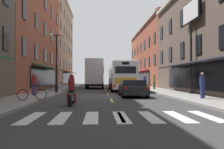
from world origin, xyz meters
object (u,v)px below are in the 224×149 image
object	(u,v)px
pedestrian_mid	(154,81)
pedestrian_far	(203,85)
bicycle_near	(59,87)
street_lamp_twin	(57,60)
sedan_mid	(96,82)
bicycle_mid	(32,94)
pedestrian_near	(34,83)
transit_bus	(121,76)
motorcycle_rider	(72,92)
box_truck	(95,74)
billboard_sign	(191,21)
sedan_near	(133,88)
pedestrian_rear	(145,81)

from	to	relation	value
pedestrian_mid	pedestrian_far	size ratio (longest dim) A/B	1.08
bicycle_near	street_lamp_twin	bearing A→B (deg)	-85.32
sedan_mid	bicycle_mid	size ratio (longest dim) A/B	2.53
pedestrian_near	transit_bus	bearing A→B (deg)	-141.70
sedan_mid	pedestrian_near	bearing A→B (deg)	-99.66
motorcycle_rider	box_truck	bearing A→B (deg)	87.48
box_truck	sedan_mid	world-z (taller)	box_truck
bicycle_near	bicycle_mid	world-z (taller)	same
motorcycle_rider	pedestrian_far	size ratio (longest dim) A/B	1.22
billboard_sign	bicycle_mid	distance (m)	14.28
bicycle_mid	street_lamp_twin	world-z (taller)	street_lamp_twin
billboard_sign	bicycle_near	world-z (taller)	billboard_sign
transit_bus	pedestrian_near	distance (m)	12.62
pedestrian_near	pedestrian_far	size ratio (longest dim) A/B	1.04
transit_bus	bicycle_near	bearing A→B (deg)	-149.74
sedan_near	sedan_mid	distance (m)	26.57
transit_bus	pedestrian_rear	size ratio (longest dim) A/B	6.30
pedestrian_mid	pedestrian_rear	bearing A→B (deg)	-64.03
pedestrian_mid	bicycle_mid	bearing A→B (deg)	64.46
bicycle_near	box_truck	bearing A→B (deg)	68.68
motorcycle_rider	bicycle_near	world-z (taller)	motorcycle_rider
transit_bus	sedan_near	size ratio (longest dim) A/B	2.60
sedan_mid	pedestrian_far	world-z (taller)	pedestrian_far
sedan_near	pedestrian_far	distance (m)	5.34
bicycle_mid	pedestrian_mid	bearing A→B (deg)	52.21
street_lamp_twin	pedestrian_far	bearing A→B (deg)	-33.03
transit_bus	pedestrian_far	distance (m)	13.98
bicycle_mid	pedestrian_far	world-z (taller)	pedestrian_far
sedan_mid	pedestrian_near	xyz separation A→B (m)	(-4.50, -26.45, 0.35)
street_lamp_twin	bicycle_mid	bearing A→B (deg)	-90.43
billboard_sign	sedan_near	bearing A→B (deg)	-166.57
pedestrian_far	pedestrian_rear	world-z (taller)	pedestrian_rear
pedestrian_rear	box_truck	bearing A→B (deg)	-55.77
bicycle_near	pedestrian_far	world-z (taller)	pedestrian_far
pedestrian_near	pedestrian_far	world-z (taller)	pedestrian_near
pedestrian_rear	sedan_mid	bearing A→B (deg)	-96.58
bicycle_mid	pedestrian_mid	distance (m)	17.37
street_lamp_twin	pedestrian_rear	bearing A→B (deg)	40.80
box_truck	sedan_near	distance (m)	15.58
box_truck	pedestrian_mid	size ratio (longest dim) A/B	4.01
street_lamp_twin	motorcycle_rider	bearing A→B (deg)	-75.10
transit_bus	box_truck	distance (m)	6.12
transit_bus	pedestrian_rear	distance (m)	4.08
box_truck	street_lamp_twin	size ratio (longest dim) A/B	1.35
box_truck	pedestrian_rear	distance (m)	7.29
pedestrian_rear	street_lamp_twin	xyz separation A→B (m)	(-9.95, -8.59, 2.10)
motorcycle_rider	pedestrian_rear	bearing A→B (deg)	67.23
pedestrian_near	pedestrian_rear	world-z (taller)	pedestrian_rear
billboard_sign	pedestrian_rear	bearing A→B (deg)	99.63
transit_bus	motorcycle_rider	bearing A→B (deg)	-104.73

